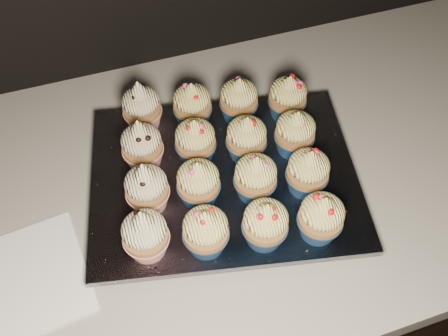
% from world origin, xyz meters
% --- Properties ---
extents(cabinet, '(2.40, 0.60, 0.86)m').
position_xyz_m(cabinet, '(0.00, 1.70, 0.43)').
color(cabinet, black).
rests_on(cabinet, ground).
extents(worktop, '(2.44, 0.64, 0.04)m').
position_xyz_m(worktop, '(0.00, 1.70, 0.88)').
color(worktop, beige).
rests_on(worktop, cabinet).
extents(napkin, '(0.19, 0.19, 0.00)m').
position_xyz_m(napkin, '(-0.12, 1.61, 0.90)').
color(napkin, white).
rests_on(napkin, worktop).
extents(baking_tray, '(0.42, 0.36, 0.02)m').
position_xyz_m(baking_tray, '(0.20, 1.67, 0.91)').
color(baking_tray, black).
rests_on(baking_tray, worktop).
extents(foil_lining, '(0.46, 0.39, 0.01)m').
position_xyz_m(foil_lining, '(0.20, 1.67, 0.93)').
color(foil_lining, silver).
rests_on(foil_lining, baking_tray).
extents(cupcake_0, '(0.06, 0.06, 0.10)m').
position_xyz_m(cupcake_0, '(0.06, 1.58, 0.97)').
color(cupcake_0, red).
rests_on(cupcake_0, foil_lining).
extents(cupcake_1, '(0.06, 0.06, 0.08)m').
position_xyz_m(cupcake_1, '(0.14, 1.56, 0.97)').
color(cupcake_1, navy).
rests_on(cupcake_1, foil_lining).
extents(cupcake_2, '(0.06, 0.06, 0.08)m').
position_xyz_m(cupcake_2, '(0.22, 1.55, 0.97)').
color(cupcake_2, navy).
rests_on(cupcake_2, foil_lining).
extents(cupcake_3, '(0.06, 0.06, 0.08)m').
position_xyz_m(cupcake_3, '(0.29, 1.53, 0.97)').
color(cupcake_3, navy).
rests_on(cupcake_3, foil_lining).
extents(cupcake_4, '(0.06, 0.06, 0.10)m').
position_xyz_m(cupcake_4, '(0.08, 1.65, 0.97)').
color(cupcake_4, red).
rests_on(cupcake_4, foil_lining).
extents(cupcake_5, '(0.06, 0.06, 0.08)m').
position_xyz_m(cupcake_5, '(0.15, 1.64, 0.97)').
color(cupcake_5, navy).
rests_on(cupcake_5, foil_lining).
extents(cupcake_6, '(0.06, 0.06, 0.08)m').
position_xyz_m(cupcake_6, '(0.23, 1.62, 0.97)').
color(cupcake_6, navy).
rests_on(cupcake_6, foil_lining).
extents(cupcake_7, '(0.06, 0.06, 0.08)m').
position_xyz_m(cupcake_7, '(0.31, 1.61, 0.97)').
color(cupcake_7, navy).
rests_on(cupcake_7, foil_lining).
extents(cupcake_8, '(0.06, 0.06, 0.10)m').
position_xyz_m(cupcake_8, '(0.09, 1.73, 0.97)').
color(cupcake_8, red).
rests_on(cupcake_8, foil_lining).
extents(cupcake_9, '(0.06, 0.06, 0.08)m').
position_xyz_m(cupcake_9, '(0.17, 1.72, 0.97)').
color(cupcake_9, navy).
rests_on(cupcake_9, foil_lining).
extents(cupcake_10, '(0.06, 0.06, 0.08)m').
position_xyz_m(cupcake_10, '(0.24, 1.70, 0.97)').
color(cupcake_10, navy).
rests_on(cupcake_10, foil_lining).
extents(cupcake_11, '(0.06, 0.06, 0.08)m').
position_xyz_m(cupcake_11, '(0.32, 1.68, 0.97)').
color(cupcake_11, navy).
rests_on(cupcake_11, foil_lining).
extents(cupcake_12, '(0.06, 0.06, 0.10)m').
position_xyz_m(cupcake_12, '(0.11, 1.81, 0.97)').
color(cupcake_12, red).
rests_on(cupcake_12, foil_lining).
extents(cupcake_13, '(0.06, 0.06, 0.08)m').
position_xyz_m(cupcake_13, '(0.19, 1.79, 0.97)').
color(cupcake_13, navy).
rests_on(cupcake_13, foil_lining).
extents(cupcake_14, '(0.06, 0.06, 0.08)m').
position_xyz_m(cupcake_14, '(0.26, 1.78, 0.97)').
color(cupcake_14, navy).
rests_on(cupcake_14, foil_lining).
extents(cupcake_15, '(0.06, 0.06, 0.08)m').
position_xyz_m(cupcake_15, '(0.34, 1.76, 0.97)').
color(cupcake_15, navy).
rests_on(cupcake_15, foil_lining).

